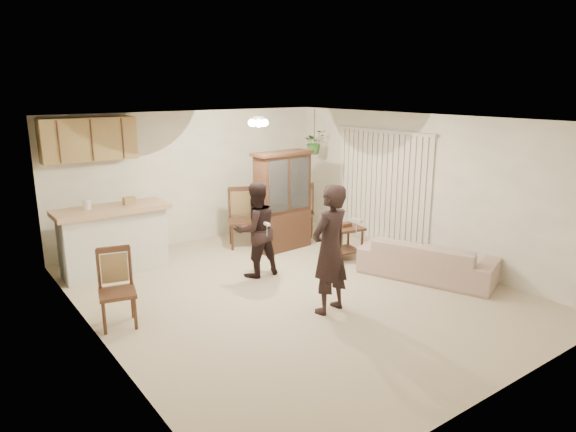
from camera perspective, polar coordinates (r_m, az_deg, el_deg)
floor at (r=7.66m, az=0.60°, el=-8.37°), size 6.50×6.50×0.00m
ceiling at (r=7.08m, az=0.66°, el=10.65°), size 5.50×6.50×0.02m
wall_back at (r=10.01m, az=-10.58°, el=4.26°), size 5.50×0.02×2.50m
wall_front at (r=5.15m, az=22.88°, el=-6.13°), size 5.50×0.02×2.50m
wall_left at (r=6.10m, az=-20.62°, el=-2.83°), size 0.02×6.50×2.50m
wall_right at (r=9.14m, az=14.61°, el=3.11°), size 0.02×6.50×2.50m
breakfast_bar at (r=8.71m, az=-18.76°, el=-2.83°), size 1.60×0.55×1.00m
bar_top at (r=8.57m, az=-19.05°, el=0.69°), size 1.75×0.70×0.08m
upper_cabinets at (r=9.08m, az=-21.27°, el=7.96°), size 1.50×0.34×0.70m
vertical_blinds at (r=9.73m, az=10.33°, el=3.09°), size 0.06×2.30×2.10m
ceiling_fixture at (r=8.19m, az=-3.31°, el=10.41°), size 0.36×0.36×0.20m
hanging_plant at (r=10.43m, az=2.93°, el=8.21°), size 0.43×0.37×0.48m
plant_cord at (r=10.40m, az=2.95°, el=9.99°), size 0.01×0.01×0.65m
sofa at (r=8.35m, az=15.25°, el=-4.26°), size 1.36×2.01×0.73m
adult at (r=6.74m, az=4.69°, el=-3.47°), size 0.73×0.55×1.80m
child at (r=8.09m, az=-3.60°, el=-2.07°), size 0.69×0.55×1.35m
china_hutch at (r=9.38m, az=-0.61°, el=1.61°), size 1.18×0.53×1.81m
side_table at (r=9.01m, az=6.34°, el=-2.89°), size 0.60×0.60×0.65m
chair_bar at (r=6.86m, az=-18.33°, el=-9.37°), size 0.53×0.53×0.99m
chair_hutch_left at (r=9.66m, az=-5.11°, el=-1.61°), size 0.65×0.65×1.11m
chair_hutch_right at (r=10.03m, az=1.21°, el=-0.94°), size 0.70×0.70×1.12m
controller_adult at (r=6.38m, az=7.62°, el=-0.49°), size 0.07×0.16×0.05m
controller_child at (r=7.73m, az=-2.36°, el=-0.91°), size 0.05×0.13×0.04m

